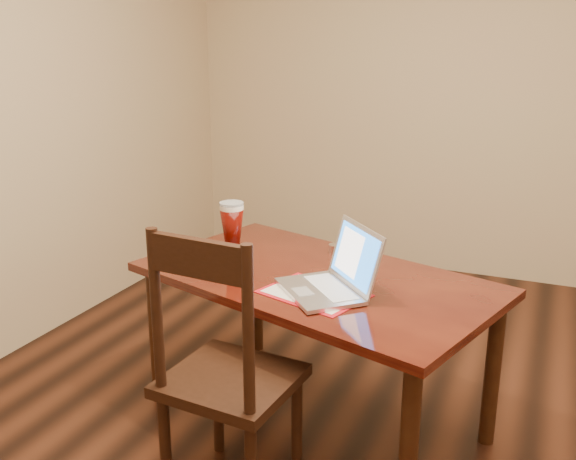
% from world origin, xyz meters
% --- Properties ---
extents(room_shell, '(4.51, 5.01, 2.71)m').
position_xyz_m(room_shell, '(0.00, 0.00, 1.76)').
color(room_shell, '#CCAB88').
rests_on(room_shell, ground).
extents(dining_table, '(1.68, 1.25, 1.00)m').
position_xyz_m(dining_table, '(-0.48, 0.26, 0.63)').
color(dining_table, '#4B150A').
rests_on(dining_table, ground).
extents(dining_chair, '(0.49, 0.47, 1.07)m').
position_xyz_m(dining_chair, '(-0.59, -0.33, 0.50)').
color(dining_chair, black).
rests_on(dining_chair, ground).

